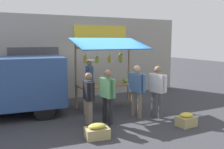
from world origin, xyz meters
TOP-DOWN VIEW (x-y plane):
  - ground_plane at (0.00, 0.00)m, footprint 40.00×40.00m
  - street_backdrop at (0.04, -2.20)m, footprint 9.00×0.30m
  - market_stall at (-0.02, -0.02)m, footprint 2.50×1.46m
  - vendor_with_sunhat at (0.42, -0.75)m, footprint 0.45×0.71m
  - shopper_in_grey_tee at (0.73, 1.49)m, footprint 0.31×0.67m
  - shopper_with_ponytail at (-0.34, 1.34)m, footprint 0.34×0.68m
  - shopper_with_shopping_bag at (-0.92, 1.64)m, footprint 0.33×0.68m
  - shopper_in_striped_shirt at (1.28, 1.41)m, footprint 0.26×0.66m
  - produce_crate_near at (1.43, 2.35)m, footprint 0.63×0.48m
  - produce_crate_side at (-1.16, 2.68)m, footprint 0.53×0.43m

SIDE VIEW (x-z plane):
  - ground_plane at x=0.00m, z-range 0.00..0.00m
  - produce_crate_near at x=1.43m, z-range -0.02..0.35m
  - produce_crate_side at x=-1.16m, z-range -0.02..0.37m
  - shopper_in_striped_shirt at x=1.28m, z-range 0.10..1.62m
  - shopper_in_grey_tee at x=0.73m, z-range 0.12..1.69m
  - shopper_with_shopping_bag at x=-0.92m, z-range 0.12..1.75m
  - shopper_with_ponytail at x=-0.34m, z-range 0.13..1.77m
  - vendor_with_sunhat at x=0.42m, z-range 0.17..1.89m
  - market_stall at x=-0.02m, z-range 0.29..2.79m
  - street_backdrop at x=0.04m, z-range 0.00..3.40m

